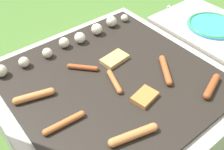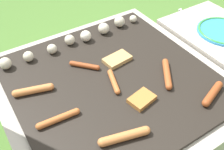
% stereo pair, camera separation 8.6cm
% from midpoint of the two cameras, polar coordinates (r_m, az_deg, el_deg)
% --- Properties ---
extents(ground_plane, '(14.00, 14.00, 0.00)m').
position_cam_midpoint_polar(ground_plane, '(1.42, -1.76, -11.78)').
color(ground_plane, '#47702D').
extents(grill, '(0.95, 0.95, 0.37)m').
position_cam_midpoint_polar(grill, '(1.28, -1.93, -6.96)').
color(grill, '#B2AA9E').
rests_on(grill, ground_plane).
extents(side_ledge, '(0.42, 0.60, 0.37)m').
position_cam_midpoint_polar(side_ledge, '(1.66, 18.16, 4.48)').
color(side_ledge, '#B2AA9E').
rests_on(side_ledge, ground_plane).
extents(sausage_back_left, '(0.12, 0.16, 0.03)m').
position_cam_midpoint_polar(sausage_back_left, '(1.18, 9.54, 1.04)').
color(sausage_back_left, '#A34C23').
rests_on(sausage_back_left, grill).
extents(sausage_mid_right, '(0.11, 0.11, 0.02)m').
position_cam_midpoint_polar(sausage_mid_right, '(1.19, -8.45, 1.59)').
color(sausage_mid_right, '#93421E').
rests_on(sausage_mid_right, grill).
extents(sausage_front_left, '(0.19, 0.07, 0.03)m').
position_cam_midpoint_polar(sausage_front_left, '(0.93, 2.02, -12.99)').
color(sausage_front_left, '#C6753D').
rests_on(sausage_front_left, grill).
extents(sausage_mid_left, '(0.06, 0.14, 0.02)m').
position_cam_midpoint_polar(sausage_mid_left, '(1.11, -1.68, -1.47)').
color(sausage_mid_left, '#B7602D').
rests_on(sausage_mid_left, grill).
extents(sausage_back_center, '(0.17, 0.04, 0.02)m').
position_cam_midpoint_polar(sausage_back_center, '(0.99, -12.84, -10.22)').
color(sausage_back_center, '#B7602D').
rests_on(sausage_back_center, grill).
extents(sausage_front_right, '(0.15, 0.07, 0.03)m').
position_cam_midpoint_polar(sausage_front_right, '(1.15, 18.94, -2.38)').
color(sausage_front_right, '#93421E').
rests_on(sausage_front_right, grill).
extents(sausage_front_center, '(0.16, 0.07, 0.03)m').
position_cam_midpoint_polar(sausage_front_center, '(1.10, -18.76, -4.43)').
color(sausage_front_center, '#C6753D').
rests_on(sausage_front_center, grill).
extents(bread_slice_center, '(0.11, 0.09, 0.02)m').
position_cam_midpoint_polar(bread_slice_center, '(1.05, 4.83, -4.83)').
color(bread_slice_center, '#B27033').
rests_on(bread_slice_center, grill).
extents(bread_slice_left, '(0.13, 0.09, 0.02)m').
position_cam_midpoint_polar(bread_slice_left, '(1.22, -1.44, 3.44)').
color(bread_slice_left, tan).
rests_on(bread_slice_left, grill).
extents(mushroom_row, '(0.76, 0.08, 0.06)m').
position_cam_midpoint_polar(mushroom_row, '(1.34, -10.44, 7.47)').
color(mushroom_row, beige).
rests_on(mushroom_row, grill).
extents(plate_colorful, '(0.28, 0.28, 0.02)m').
position_cam_midpoint_polar(plate_colorful, '(1.56, 19.58, 10.19)').
color(plate_colorful, '#338CCC').
rests_on(plate_colorful, side_ledge).
extents(fork_utensil, '(0.04, 0.20, 0.01)m').
position_cam_midpoint_polar(fork_utensil, '(1.65, 13.05, 13.31)').
color(fork_utensil, silver).
rests_on(fork_utensil, side_ledge).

